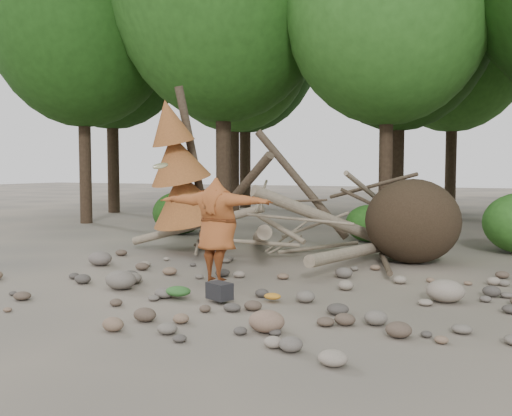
% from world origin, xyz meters
% --- Properties ---
extents(ground, '(120.00, 120.00, 0.00)m').
position_xyz_m(ground, '(0.00, 0.00, 0.00)').
color(ground, '#514C44').
rests_on(ground, ground).
extents(deadfall_pile, '(8.55, 5.24, 3.30)m').
position_xyz_m(deadfall_pile, '(2.02, 4.24, 0.95)').
color(deadfall_pile, '#332619').
rests_on(deadfall_pile, ground).
extents(dead_conifer, '(2.06, 2.16, 4.35)m').
position_xyz_m(dead_conifer, '(-3.12, 3.37, 2.11)').
color(dead_conifer, '#4C3F30').
rests_on(dead_conifer, ground).
extents(forest_backdrop, '(33.68, 19.18, 15.68)m').
position_xyz_m(forest_backdrop, '(-1.01, 13.89, 8.87)').
color(forest_backdrop, '#38281C').
rests_on(forest_backdrop, ground).
extents(bush_left, '(1.80, 1.80, 1.44)m').
position_xyz_m(bush_left, '(-5.50, 7.20, 0.72)').
color(bush_left, '#1E4B14').
rests_on(bush_left, ground).
extents(bush_mid, '(1.40, 1.40, 1.12)m').
position_xyz_m(bush_mid, '(0.80, 7.80, 0.56)').
color(bush_mid, '#285F1B').
rests_on(bush_mid, ground).
extents(frisbee_thrower, '(2.47, 0.88, 2.27)m').
position_xyz_m(frisbee_thrower, '(-0.42, 0.26, 1.07)').
color(frisbee_thrower, '#964A22').
rests_on(frisbee_thrower, ground).
extents(backpack, '(0.49, 0.42, 0.28)m').
position_xyz_m(backpack, '(0.29, -1.01, 0.14)').
color(backpack, black).
rests_on(backpack, ground).
extents(cloth_green, '(0.45, 0.37, 0.17)m').
position_xyz_m(cloth_green, '(-0.47, -1.06, 0.08)').
color(cloth_green, '#295923').
rests_on(cloth_green, ground).
extents(cloth_orange, '(0.29, 0.24, 0.10)m').
position_xyz_m(cloth_orange, '(1.09, -0.63, 0.05)').
color(cloth_orange, '#BD7820').
rests_on(cloth_orange, ground).
extents(boulder_front_left, '(0.58, 0.52, 0.35)m').
position_xyz_m(boulder_front_left, '(-1.85, -0.81, 0.17)').
color(boulder_front_left, '#696157').
rests_on(boulder_front_left, ground).
extents(boulder_front_right, '(0.50, 0.45, 0.30)m').
position_xyz_m(boulder_front_right, '(1.66, -2.26, 0.15)').
color(boulder_front_right, '#7E614F').
rests_on(boulder_front_right, ground).
extents(boulder_mid_right, '(0.63, 0.57, 0.38)m').
position_xyz_m(boulder_mid_right, '(3.71, 0.54, 0.19)').
color(boulder_mid_right, gray).
rests_on(boulder_mid_right, ground).
extents(boulder_mid_left, '(0.55, 0.49, 0.33)m').
position_xyz_m(boulder_mid_left, '(-3.87, 1.09, 0.16)').
color(boulder_mid_left, '#685E57').
rests_on(boulder_mid_left, ground).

